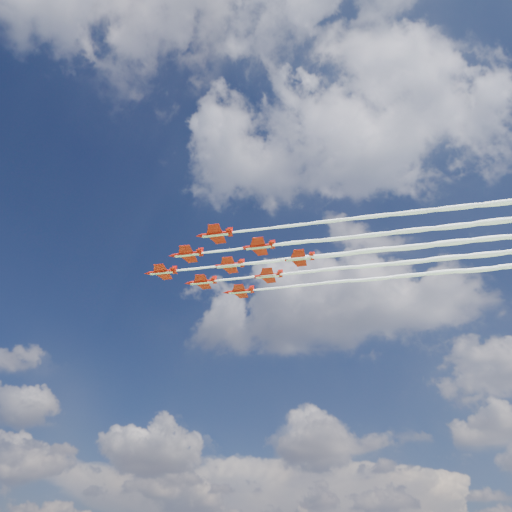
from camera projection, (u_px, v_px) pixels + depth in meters
The scene contains 9 objects.
jet_lead at pixel (331, 255), 129.66m from camera, with size 97.68×18.96×2.33m.
jet_row2_port at pixel (368, 235), 122.43m from camera, with size 97.68×18.96×2.33m.
jet_row2_starb at pixel (368, 266), 134.05m from camera, with size 97.68×18.96×2.33m.
jet_row3_port at pixel (409, 213), 115.20m from camera, with size 97.68×18.96×2.33m.
jet_row3_centre at pixel (405, 247), 126.83m from camera, with size 97.68×18.96×2.33m.
jet_row3_starb at pixel (402, 276), 138.45m from camera, with size 97.68×18.96×2.33m.
jet_row4_port at pixel (448, 227), 119.60m from camera, with size 97.68×18.96×2.33m.
jet_row4_starb at pixel (441, 259), 131.22m from camera, with size 97.68×18.96×2.33m.
jet_tail at pixel (483, 239), 123.99m from camera, with size 97.68×18.96×2.33m.
Camera 1 is at (37.24, -102.83, 17.15)m, focal length 35.00 mm.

